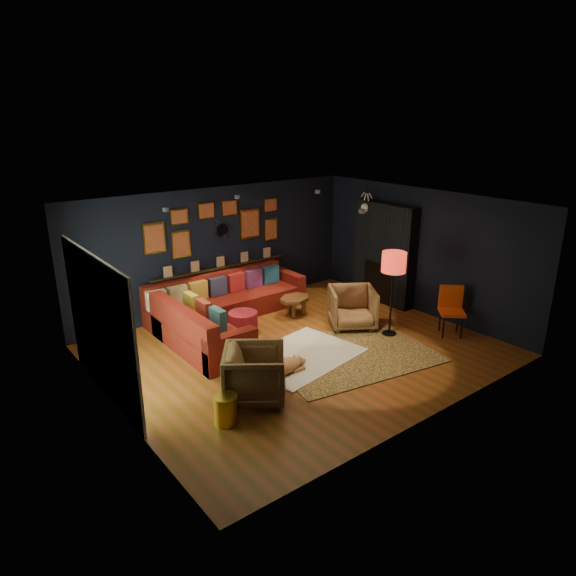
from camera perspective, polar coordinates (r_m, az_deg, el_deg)
floor at (r=9.23m, az=1.27°, el=-6.97°), size 6.50×6.50×0.00m
room_walls at (r=8.65m, az=1.34°, el=2.56°), size 6.50×6.50×6.50m
sectional at (r=10.16m, az=-7.86°, el=-2.66°), size 3.41×2.69×0.86m
ledge at (r=10.97m, az=-7.51°, el=2.30°), size 3.20×0.12×0.04m
gallery_wall at (r=10.78m, az=-7.87°, el=6.85°), size 3.15×0.04×1.02m
sunburst_mirror at (r=10.86m, az=-7.34°, el=6.38°), size 0.47×0.16×0.47m
fireplace at (r=11.50m, az=10.56°, el=3.44°), size 0.31×1.60×2.20m
deer_head at (r=11.64m, az=9.19°, el=8.91°), size 0.50×0.28×0.45m
sliding_door at (r=7.90m, az=-20.14°, el=-4.09°), size 0.06×2.80×2.20m
ceiling_spots at (r=9.06m, az=-1.83°, el=9.58°), size 3.30×2.50×0.06m
shag_rug at (r=9.01m, az=1.42°, el=-7.55°), size 2.25×1.80×0.03m
leopard_rug at (r=9.13m, az=6.87°, el=-7.35°), size 3.16×2.50×0.02m
coffee_table at (r=10.68m, az=0.78°, el=-1.40°), size 0.85×0.71×0.37m
pouf at (r=9.94m, az=-5.02°, el=-3.72°), size 0.57×0.57×0.37m
armchair_left at (r=7.59m, az=-3.71°, el=-9.29°), size 1.17×1.18×0.90m
armchair_right at (r=10.14m, az=7.18°, el=-1.97°), size 1.15×1.13×0.88m
gold_stool at (r=7.21m, az=-6.93°, el=-13.24°), size 0.33×0.33×0.42m
orange_chair at (r=10.19m, az=17.70°, el=-1.94°), size 0.63×0.63×0.94m
floor_lamp at (r=9.58m, az=11.66°, el=2.42°), size 0.45×0.45×1.63m
dog at (r=8.34m, az=-0.81°, el=-8.52°), size 1.07×0.53×0.34m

